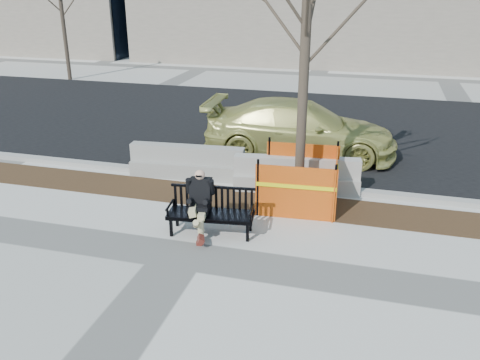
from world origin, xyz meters
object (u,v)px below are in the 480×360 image
object	(u,v)px
tree_fence	(298,203)
jersey_barrier_right	(296,190)
seated_man	(201,231)
bench	(211,233)
jersey_barrier_left	(188,176)
sedan	(299,155)

from	to	relation	value
tree_fence	jersey_barrier_right	xyz separation A→B (m)	(-0.16, 0.70, 0.00)
seated_man	jersey_barrier_right	xyz separation A→B (m)	(1.42, 2.49, 0.00)
bench	tree_fence	size ratio (longest dim) A/B	0.27
tree_fence	jersey_barrier_left	distance (m)	2.98
bench	seated_man	bearing A→B (deg)	168.50
bench	sedan	xyz separation A→B (m)	(0.87, 5.00, 0.00)
seated_man	tree_fence	distance (m)	2.39
bench	tree_fence	world-z (taller)	tree_fence
tree_fence	jersey_barrier_right	size ratio (longest dim) A/B	2.14
bench	jersey_barrier_left	bearing A→B (deg)	112.00
jersey_barrier_left	bench	bearing A→B (deg)	-65.51
jersey_barrier_left	jersey_barrier_right	size ratio (longest dim) A/B	0.99
bench	jersey_barrier_right	xyz separation A→B (m)	(1.20, 2.50, 0.00)
bench	jersey_barrier_right	world-z (taller)	bench
bench	jersey_barrier_left	distance (m)	3.06
tree_fence	jersey_barrier_left	size ratio (longest dim) A/B	2.17
bench	tree_fence	distance (m)	2.26
tree_fence	bench	bearing A→B (deg)	-127.10
sedan	tree_fence	bearing A→B (deg)	-173.79
bench	sedan	distance (m)	5.07
jersey_barrier_left	jersey_barrier_right	distance (m)	2.70
bench	seated_man	size ratio (longest dim) A/B	1.37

